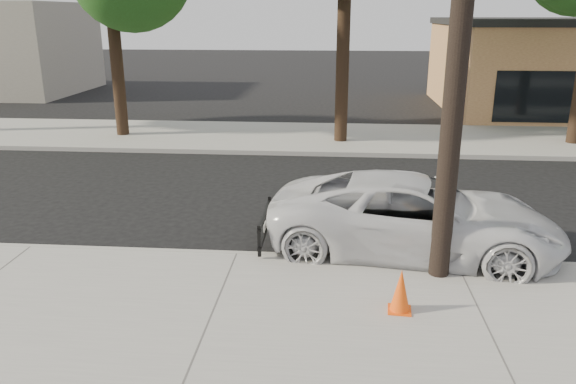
% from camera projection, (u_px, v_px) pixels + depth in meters
% --- Properties ---
extents(ground, '(120.00, 120.00, 0.00)m').
position_uv_depth(ground, '(253.00, 220.00, 12.52)').
color(ground, black).
rests_on(ground, ground).
extents(near_sidewalk, '(90.00, 4.40, 0.15)m').
position_uv_depth(near_sidewalk, '(213.00, 316.00, 8.42)').
color(near_sidewalk, gray).
rests_on(near_sidewalk, ground).
extents(far_sidewalk, '(90.00, 5.00, 0.15)m').
position_uv_depth(far_sidewalk, '(285.00, 137.00, 20.57)').
color(far_sidewalk, gray).
rests_on(far_sidewalk, ground).
extents(curb_near, '(90.00, 0.12, 0.16)m').
position_uv_depth(curb_near, '(237.00, 256.00, 10.50)').
color(curb_near, '#9E9B93').
rests_on(curb_near, ground).
extents(police_cruiser, '(5.71, 3.21, 1.51)m').
position_uv_depth(police_cruiser, '(415.00, 216.00, 10.60)').
color(police_cruiser, silver).
rests_on(police_cruiser, ground).
extents(traffic_cone, '(0.37, 0.37, 0.67)m').
position_uv_depth(traffic_cone, '(401.00, 291.00, 8.34)').
color(traffic_cone, '#FF520D').
rests_on(traffic_cone, near_sidewalk).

